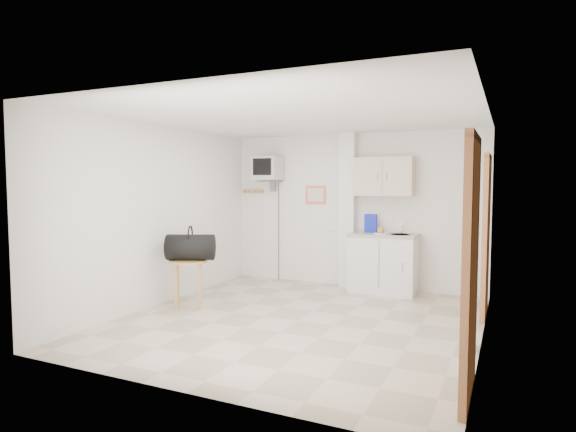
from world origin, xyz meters
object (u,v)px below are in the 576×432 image
at_px(crt_television, 268,169).
at_px(duffel_bag, 190,247).
at_px(water_bottle, 467,333).
at_px(round_table, 188,268).

bearing_deg(crt_television, duffel_bag, -95.01).
relative_size(crt_television, water_bottle, 5.44).
xyz_separation_m(crt_television, round_table, (-0.20, -2.01, -1.40)).
bearing_deg(round_table, water_bottle, -3.84).
bearing_deg(duffel_bag, round_table, -167.55).
bearing_deg(duffel_bag, water_bottle, -27.56).
xyz_separation_m(round_table, water_bottle, (3.63, -0.24, -0.36)).
relative_size(round_table, duffel_bag, 0.88).
relative_size(crt_television, round_table, 3.34).
bearing_deg(round_table, duffel_bag, 35.84).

